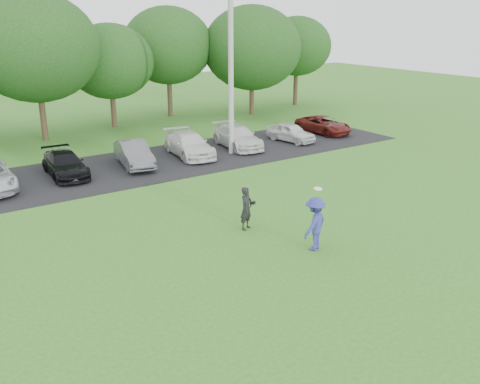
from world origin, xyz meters
name	(u,v)px	position (x,y,z in m)	size (l,w,h in m)	color
ground	(303,260)	(0.00, 0.00, 0.00)	(100.00, 100.00, 0.00)	#36691E
parking_lot	(134,167)	(0.00, 13.00, 0.01)	(32.00, 6.50, 0.03)	black
utility_pole	(231,52)	(5.55, 12.44, 5.45)	(0.28, 0.28, 10.91)	#A3A39E
frisbee_player	(315,224)	(0.85, 0.43, 0.90)	(1.33, 1.05, 2.18)	navy
camera_bystander	(246,208)	(0.02, 3.12, 0.79)	(0.68, 0.57, 1.57)	black
parked_cars	(126,155)	(-0.29, 13.20, 0.62)	(28.66, 4.63, 1.24)	black
tree_row	(88,54)	(1.51, 22.76, 4.91)	(42.39, 9.85, 8.64)	#38281C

